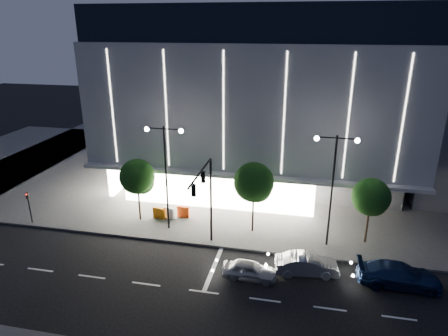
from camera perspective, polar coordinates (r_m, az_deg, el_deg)
name	(u,v)px	position (r m, az deg, el deg)	size (l,w,h in m)	color
ground	(181,275)	(28.91, -6.11, -14.92)	(160.00, 160.00, 0.00)	black
sidewalk_museum	(280,166)	(49.34, 7.98, 0.34)	(70.00, 40.00, 0.15)	#474747
museum	(264,92)	(45.58, 5.80, 10.76)	(30.00, 25.80, 18.00)	#4C4C51
traffic_mast	(206,191)	(29.01, -2.59, -3.31)	(0.33, 5.89, 7.07)	black
street_lamp_west	(166,163)	(32.18, -8.35, 0.66)	(3.16, 0.36, 9.00)	black
street_lamp_east	(333,175)	(30.42, 15.35, -1.02)	(3.16, 0.36, 9.00)	black
ped_signal_far	(29,204)	(38.17, -26.09, -4.68)	(0.22, 0.24, 3.00)	black
tree_left	(138,178)	(34.81, -12.24, -1.46)	(3.02, 3.02, 5.72)	black
tree_mid	(254,184)	(32.09, 4.31, -2.34)	(3.25, 3.25, 6.15)	black
tree_right	(371,199)	(32.48, 20.26, -4.17)	(2.91, 2.91, 5.51)	black
car_lead	(250,270)	(28.13, 3.69, -14.35)	(1.51, 3.76, 1.28)	#AAACB2
car_second	(307,265)	(29.05, 11.73, -13.37)	(1.52, 4.36, 1.43)	#B2B5BA
car_third	(399,275)	(29.72, 23.71, -13.83)	(2.19, 5.38, 1.56)	navy
barrier_a	(183,212)	(35.99, -5.85, -6.24)	(1.10, 0.25, 1.00)	#FF480E
barrier_b	(169,213)	(35.99, -7.92, -6.34)	(1.10, 0.25, 1.00)	white
barrier_c	(159,213)	(36.05, -9.28, -6.37)	(1.10, 0.25, 1.00)	orange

